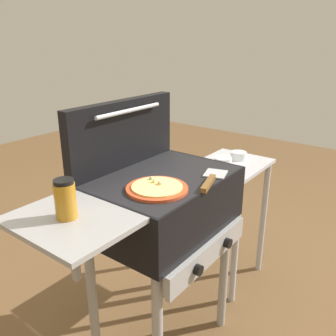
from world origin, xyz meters
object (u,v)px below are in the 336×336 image
topping_bowl_far (223,162)px  grill (160,207)px  prep_table (229,198)px  sauce_jar (65,199)px  pizza_cheese (157,188)px  spatula (211,179)px  topping_bowl_near (239,156)px

topping_bowl_far → grill: bearing=-177.5°
prep_table → sauce_jar: bearing=179.3°
pizza_cheese → spatula: size_ratio=0.91×
grill → sauce_jar: bearing=177.8°
topping_bowl_near → sauce_jar: bearing=179.2°
pizza_cheese → sauce_jar: (-0.35, 0.10, 0.06)m
pizza_cheese → sauce_jar: sauce_jar is taller
sauce_jar → topping_bowl_near: sauce_jar is taller
topping_bowl_far → topping_bowl_near: bearing=-9.7°
sauce_jar → pizza_cheese: bearing=-15.1°
grill → pizza_cheese: pizza_cheese is taller
prep_table → topping_bowl_far: (-0.06, 0.02, 0.24)m
grill → pizza_cheese: 0.21m
spatula → topping_bowl_near: spatula is taller
prep_table → topping_bowl_near: 0.26m
prep_table → topping_bowl_far: topping_bowl_far is taller
sauce_jar → prep_table: 1.22m
pizza_cheese → prep_table: 0.87m
spatula → topping_bowl_far: (0.52, 0.22, -0.11)m
topping_bowl_near → prep_table: bearing=177.4°
prep_table → pizza_cheese: bearing=-174.1°
pizza_cheese → sauce_jar: size_ratio=1.80×
grill → topping_bowl_far: bearing=2.5°
pizza_cheese → prep_table: pizza_cheese is taller
prep_table → topping_bowl_near: topping_bowl_near is taller
grill → spatula: size_ratio=3.62×
topping_bowl_near → topping_bowl_far: same height
prep_table → spatula: bearing=-160.8°
pizza_cheese → topping_bowl_near: bearing=5.1°
spatula → sauce_jar: bearing=159.0°
sauce_jar → topping_bowl_far: bearing=0.4°
spatula → topping_bowl_near: size_ratio=2.80×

